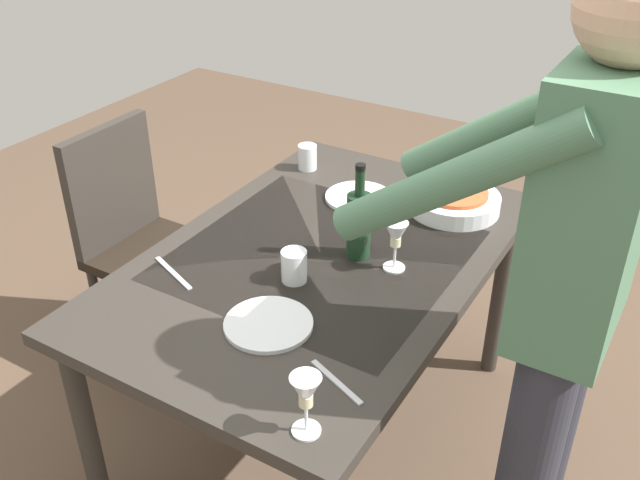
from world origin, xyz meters
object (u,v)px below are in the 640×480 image
object	(u,v)px
wine_glass_right	(306,395)
water_cup_near_right	(294,266)
wine_glass_left	(396,237)
chair_near	(137,231)
person_server	(564,292)
serving_bowl_pasta	(454,200)
dinner_plate_far	(359,197)
dinner_plate_near	(268,324)
wine_bottle	(359,223)
water_cup_near_left	(307,157)
dining_table	(320,276)

from	to	relation	value
wine_glass_right	water_cup_near_right	xyz separation A→B (m)	(-0.46, -0.33, -0.06)
wine_glass_left	chair_near	bearing A→B (deg)	-91.68
person_server	serving_bowl_pasta	xyz separation A→B (m)	(-0.62, -0.49, -0.19)
wine_glass_right	dinner_plate_far	world-z (taller)	wine_glass_right
person_server	dinner_plate_near	distance (m)	0.72
wine_glass_right	serving_bowl_pasta	world-z (taller)	wine_glass_right
wine_bottle	water_cup_near_left	distance (m)	0.62
wine_glass_right	serving_bowl_pasta	xyz separation A→B (m)	(-1.08, -0.10, -0.07)
dining_table	serving_bowl_pasta	distance (m)	0.53
serving_bowl_pasta	water_cup_near_right	bearing A→B (deg)	-20.13
dining_table	dinner_plate_near	distance (m)	0.38
chair_near	wine_glass_left	distance (m)	1.11
chair_near	dinner_plate_far	bearing A→B (deg)	110.78
wine_bottle	dinner_plate_far	xyz separation A→B (m)	(-0.32, -0.17, -0.10)
wine_glass_left	dinner_plate_near	bearing A→B (deg)	-21.23
wine_glass_left	wine_glass_right	distance (m)	0.67
dining_table	water_cup_near_left	size ratio (longest dim) A/B	15.35
dinner_plate_far	dinner_plate_near	bearing A→B (deg)	10.13
serving_bowl_pasta	dinner_plate_near	bearing A→B (deg)	-11.70
dining_table	chair_near	size ratio (longest dim) A/B	1.55
dining_table	dinner_plate_near	bearing A→B (deg)	9.88
chair_near	dining_table	bearing A→B (deg)	84.79
person_server	wine_glass_left	bearing A→B (deg)	-112.09
person_server	wine_bottle	xyz separation A→B (m)	(-0.21, -0.62, -0.11)
wine_glass_right	dinner_plate_far	bearing A→B (deg)	-157.73
person_server	serving_bowl_pasta	bearing A→B (deg)	-142.00
chair_near	water_cup_near_left	world-z (taller)	chair_near
wine_glass_left	wine_glass_right	world-z (taller)	same
chair_near	wine_bottle	size ratio (longest dim) A/B	3.07
person_server	water_cup_near_right	xyz separation A→B (m)	(-0.00, -0.71, -0.18)
dining_table	water_cup_near_right	xyz separation A→B (m)	(0.15, 0.01, 0.12)
serving_bowl_pasta	dining_table	bearing A→B (deg)	-26.71
wine_glass_right	serving_bowl_pasta	size ratio (longest dim) A/B	0.50
wine_glass_left	dinner_plate_far	xyz separation A→B (m)	(-0.32, -0.29, -0.10)
dining_table	wine_glass_right	bearing A→B (deg)	28.60
person_server	wine_glass_left	size ratio (longest dim) A/B	11.19
chair_near	dinner_plate_near	bearing A→B (deg)	64.16
chair_near	dinner_plate_near	xyz separation A→B (m)	(0.44, 0.90, 0.22)
water_cup_near_left	dinner_plate_near	size ratio (longest dim) A/B	0.40
wine_bottle	dining_table	bearing A→B (deg)	-62.02
wine_bottle	dinner_plate_near	xyz separation A→B (m)	(0.41, -0.04, -0.10)
wine_glass_left	dinner_plate_far	size ratio (longest dim) A/B	0.66
dining_table	wine_bottle	xyz separation A→B (m)	(-0.05, 0.10, 0.19)
dinner_plate_near	dining_table	bearing A→B (deg)	-170.12
chair_near	water_cup_near_left	size ratio (longest dim) A/B	9.90
wine_glass_left	dining_table	bearing A→B (deg)	-78.34
water_cup_near_left	water_cup_near_right	distance (m)	0.72
dining_table	dinner_plate_far	size ratio (longest dim) A/B	6.13
chair_near	person_server	bearing A→B (deg)	81.48
chair_near	person_server	xyz separation A→B (m)	(0.23, 1.56, 0.43)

